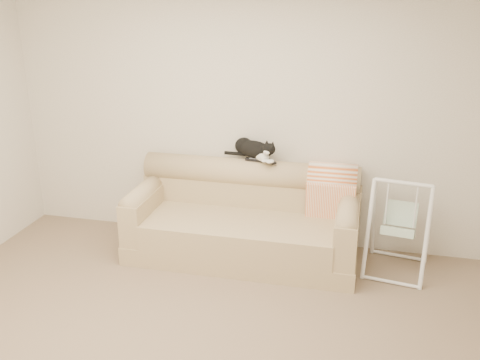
# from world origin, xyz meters

# --- Properties ---
(ground_plane) EXTENTS (5.00, 5.00, 0.00)m
(ground_plane) POSITION_xyz_m (0.00, 0.00, 0.00)
(ground_plane) COLOR #73614F
(ground_plane) RESTS_ON ground
(room_shell) EXTENTS (5.04, 4.04, 2.60)m
(room_shell) POSITION_xyz_m (0.00, 0.00, 1.53)
(room_shell) COLOR beige
(room_shell) RESTS_ON ground
(sofa) EXTENTS (2.20, 0.93, 0.90)m
(sofa) POSITION_xyz_m (-0.01, 1.62, 0.35)
(sofa) COLOR tan
(sofa) RESTS_ON ground
(remote_a) EXTENTS (0.18, 0.06, 0.03)m
(remote_a) POSITION_xyz_m (0.04, 1.85, 0.91)
(remote_a) COLOR black
(remote_a) RESTS_ON sofa
(remote_b) EXTENTS (0.15, 0.16, 0.02)m
(remote_b) POSITION_xyz_m (0.19, 1.84, 0.91)
(remote_b) COLOR black
(remote_b) RESTS_ON sofa
(tuxedo_cat) EXTENTS (0.56, 0.39, 0.22)m
(tuxedo_cat) POSITION_xyz_m (0.02, 1.88, 1.00)
(tuxedo_cat) COLOR black
(tuxedo_cat) RESTS_ON sofa
(throw_blanket) EXTENTS (0.46, 0.38, 0.58)m
(throw_blanket) POSITION_xyz_m (0.80, 1.84, 0.72)
(throw_blanket) COLOR orange
(throw_blanket) RESTS_ON sofa
(baby_swing) EXTENTS (0.63, 0.66, 0.90)m
(baby_swing) POSITION_xyz_m (1.44, 1.61, 0.45)
(baby_swing) COLOR white
(baby_swing) RESTS_ON ground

